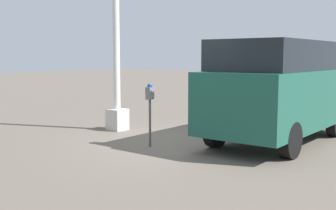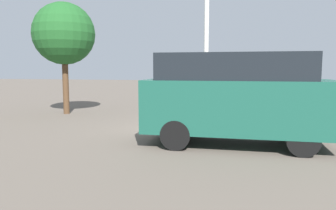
# 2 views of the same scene
# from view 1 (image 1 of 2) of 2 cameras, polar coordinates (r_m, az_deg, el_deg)

# --- Properties ---
(ground_plane) EXTENTS (80.00, 80.00, 0.00)m
(ground_plane) POSITION_cam_1_polar(r_m,az_deg,el_deg) (9.31, 3.12, -5.24)
(ground_plane) COLOR #60564C
(parking_meter_near) EXTENTS (0.22, 0.15, 1.35)m
(parking_meter_near) POSITION_cam_1_polar(r_m,az_deg,el_deg) (8.86, -2.47, 0.67)
(parking_meter_near) COLOR #4C4C4C
(parking_meter_near) RESTS_ON ground
(lamp_post) EXTENTS (0.44, 0.44, 7.00)m
(lamp_post) POSITION_cam_1_polar(r_m,az_deg,el_deg) (10.93, -7.04, 9.70)
(lamp_post) COLOR beige
(lamp_post) RESTS_ON ground
(parked_van) EXTENTS (4.48, 1.86, 2.24)m
(parked_van) POSITION_cam_1_polar(r_m,az_deg,el_deg) (9.67, 14.88, 2.22)
(parked_van) COLOR #195142
(parked_van) RESTS_ON ground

